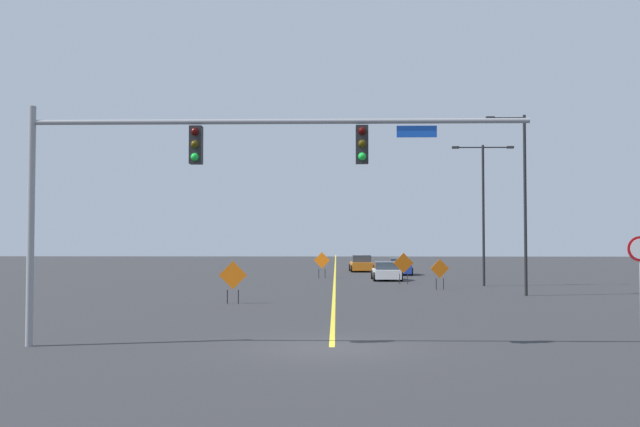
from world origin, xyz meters
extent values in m
plane|color=#2D2D30|center=(0.00, 0.00, 0.00)|extent=(207.54, 207.54, 0.00)
cube|color=yellow|center=(0.00, 57.65, 0.00)|extent=(0.16, 115.30, 0.01)
cylinder|color=gray|center=(-8.32, 0.00, 3.32)|extent=(0.20, 0.20, 6.64)
cylinder|color=gray|center=(-1.46, 0.00, 6.18)|extent=(13.73, 0.14, 0.14)
cube|color=black|center=(-3.75, 0.00, 5.54)|extent=(0.34, 0.32, 1.05)
sphere|color=#3A0503|center=(-3.75, -0.17, 5.89)|extent=(0.22, 0.22, 0.22)
sphere|color=#3C3106|center=(-3.75, -0.17, 5.54)|extent=(0.22, 0.22, 0.22)
sphere|color=green|center=(-3.75, -0.17, 5.19)|extent=(0.22, 0.22, 0.22)
cube|color=black|center=(0.83, 0.00, 5.54)|extent=(0.34, 0.32, 1.05)
sphere|color=#3A0503|center=(0.83, -0.17, 5.89)|extent=(0.22, 0.22, 0.22)
sphere|color=#3C3106|center=(0.83, -0.17, 5.54)|extent=(0.22, 0.22, 0.22)
sphere|color=green|center=(0.83, -0.17, 5.19)|extent=(0.22, 0.22, 0.22)
cube|color=#1447B7|center=(2.33, 0.00, 5.89)|extent=(1.10, 0.03, 0.32)
cylinder|color=#B20F14|center=(9.16, 1.91, 2.65)|extent=(0.76, 0.03, 0.76)
cylinder|color=black|center=(10.03, 17.86, 4.74)|extent=(0.16, 0.16, 9.49)
cylinder|color=black|center=(9.13, 17.86, 9.34)|extent=(1.79, 0.08, 0.08)
cube|color=#262628|center=(8.23, 17.86, 9.34)|extent=(0.44, 0.24, 0.14)
cylinder|color=black|center=(9.45, 25.61, 4.47)|extent=(0.16, 0.16, 8.94)
cylinder|color=black|center=(8.58, 25.61, 8.79)|extent=(1.74, 0.08, 0.08)
cube|color=#262628|center=(7.71, 25.61, 8.79)|extent=(0.44, 0.24, 0.14)
cylinder|color=black|center=(10.32, 25.61, 8.79)|extent=(1.74, 0.08, 0.08)
cube|color=#262628|center=(11.18, 25.61, 8.79)|extent=(0.44, 0.24, 0.14)
cube|color=orange|center=(4.55, 27.36, 1.39)|extent=(1.34, 0.27, 1.35)
cylinder|color=black|center=(4.29, 27.32, 0.34)|extent=(0.05, 0.05, 0.69)
cylinder|color=black|center=(4.81, 27.41, 0.34)|extent=(0.05, 0.05, 0.69)
cube|color=orange|center=(-4.62, 13.02, 1.30)|extent=(1.30, 0.07, 1.29)
cylinder|color=black|center=(-4.87, 13.01, 0.32)|extent=(0.05, 0.05, 0.63)
cylinder|color=black|center=(-4.37, 13.03, 0.32)|extent=(0.05, 0.05, 0.63)
cube|color=orange|center=(6.20, 22.40, 1.23)|extent=(1.12, 0.20, 1.12)
cylinder|color=black|center=(5.99, 22.36, 0.32)|extent=(0.05, 0.05, 0.65)
cylinder|color=black|center=(6.42, 22.43, 0.32)|extent=(0.05, 0.05, 0.65)
cube|color=orange|center=(-0.97, 34.40, 1.36)|extent=(1.23, 0.25, 1.24)
cylinder|color=black|center=(-1.21, 34.44, 0.36)|extent=(0.05, 0.05, 0.72)
cylinder|color=black|center=(-0.73, 34.35, 0.36)|extent=(0.05, 0.05, 0.72)
cube|color=orange|center=(2.40, 45.63, 0.52)|extent=(2.01, 4.20, 0.72)
cube|color=#333D47|center=(2.41, 45.43, 1.19)|extent=(1.74, 2.06, 0.63)
cylinder|color=black|center=(3.26, 47.12, 0.32)|extent=(0.24, 0.65, 0.64)
cylinder|color=black|center=(1.42, 47.04, 0.32)|extent=(0.24, 0.65, 0.64)
cylinder|color=black|center=(3.38, 44.22, 0.32)|extent=(0.24, 0.65, 0.64)
cylinder|color=black|center=(1.53, 44.15, 0.32)|extent=(0.24, 0.65, 0.64)
cube|color=#1E389E|center=(5.43, 39.73, 0.52)|extent=(1.95, 3.96, 0.72)
cube|color=#333D47|center=(5.42, 39.53, 1.13)|extent=(1.69, 2.25, 0.51)
cylinder|color=black|center=(6.38, 41.04, 0.32)|extent=(0.25, 0.65, 0.64)
cylinder|color=black|center=(4.62, 41.13, 0.32)|extent=(0.25, 0.65, 0.64)
cylinder|color=black|center=(6.24, 38.33, 0.32)|extent=(0.25, 0.65, 0.64)
cylinder|color=black|center=(4.49, 38.41, 0.32)|extent=(0.25, 0.65, 0.64)
cube|color=white|center=(3.73, 31.80, 0.48)|extent=(1.86, 4.07, 0.63)
cube|color=#333D47|center=(3.73, 31.60, 1.07)|extent=(1.66, 2.07, 0.54)
cylinder|color=black|center=(4.64, 33.23, 0.32)|extent=(0.22, 0.64, 0.64)
cylinder|color=black|center=(2.80, 33.22, 0.32)|extent=(0.22, 0.64, 0.64)
cylinder|color=black|center=(4.65, 30.39, 0.32)|extent=(0.22, 0.64, 0.64)
cylinder|color=black|center=(2.82, 30.38, 0.32)|extent=(0.22, 0.64, 0.64)
camera|label=1|loc=(0.12, -19.31, 2.93)|focal=39.67mm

